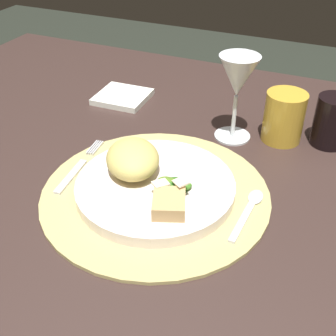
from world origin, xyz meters
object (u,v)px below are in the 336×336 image
(dinner_plate, at_px, (155,187))
(napkin, at_px, (123,97))
(fork, at_px, (78,168))
(dining_table, at_px, (153,209))
(amber_tumbler, at_px, (284,117))
(dark_tumbler, at_px, (332,121))
(spoon, at_px, (250,206))
(wine_glass, at_px, (238,80))

(dinner_plate, xyz_separation_m, napkin, (-0.21, 0.28, -0.01))
(dinner_plate, bearing_deg, fork, 178.89)
(dining_table, xyz_separation_m, amber_tumbler, (0.19, 0.17, 0.16))
(dinner_plate, height_order, amber_tumbler, amber_tumbler)
(napkin, xyz_separation_m, amber_tumbler, (0.36, -0.03, 0.04))
(dinner_plate, xyz_separation_m, dark_tumbler, (0.23, 0.27, 0.03))
(dinner_plate, distance_m, napkin, 0.35)
(dining_table, xyz_separation_m, napkin, (-0.17, 0.20, 0.11))
(fork, bearing_deg, dark_tumbler, 35.27)
(spoon, relative_size, amber_tumbler, 1.35)
(spoon, relative_size, wine_glass, 0.79)
(fork, distance_m, spoon, 0.30)
(spoon, bearing_deg, wine_glass, 113.74)
(napkin, distance_m, amber_tumbler, 0.37)
(fork, bearing_deg, dining_table, 36.57)
(napkin, height_order, amber_tumbler, amber_tumbler)
(dining_table, height_order, dinner_plate, dinner_plate)
(amber_tumbler, relative_size, dark_tumbler, 1.01)
(dinner_plate, height_order, napkin, dinner_plate)
(wine_glass, relative_size, dark_tumbler, 1.72)
(dinner_plate, bearing_deg, napkin, 127.14)
(fork, relative_size, dark_tumbler, 1.72)
(napkin, height_order, dark_tumbler, dark_tumbler)
(dining_table, relative_size, amber_tumbler, 14.03)
(wine_glass, bearing_deg, dark_tumbler, 16.09)
(fork, height_order, spoon, spoon)
(dining_table, xyz_separation_m, dark_tumbler, (0.28, 0.19, 0.16))
(dinner_plate, bearing_deg, amber_tumbler, 59.53)
(amber_tumbler, distance_m, dark_tumbler, 0.09)
(dark_tumbler, bearing_deg, fork, -144.73)
(spoon, bearing_deg, fork, -176.24)
(wine_glass, bearing_deg, napkin, 167.91)
(dark_tumbler, bearing_deg, napkin, 178.82)
(fork, bearing_deg, napkin, 103.14)
(dinner_plate, xyz_separation_m, fork, (-0.15, 0.00, -0.01))
(wine_glass, xyz_separation_m, amber_tumbler, (0.09, 0.03, -0.07))
(fork, bearing_deg, dinner_plate, -1.11)
(wine_glass, bearing_deg, dinner_plate, -105.33)
(dinner_plate, height_order, dark_tumbler, dark_tumbler)
(fork, height_order, wine_glass, wine_glass)
(dining_table, distance_m, amber_tumbler, 0.30)
(dinner_plate, xyz_separation_m, spoon, (0.15, 0.02, -0.01))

